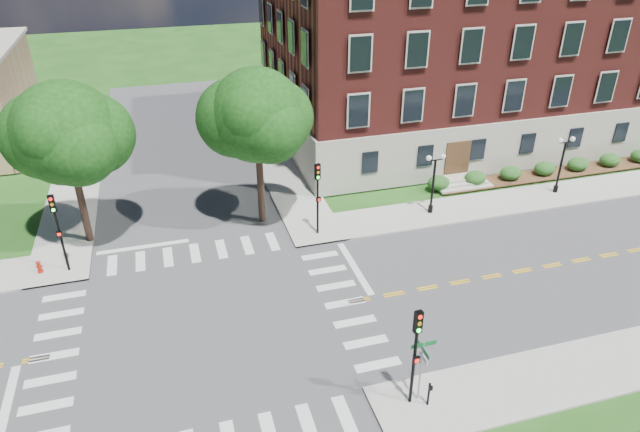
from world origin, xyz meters
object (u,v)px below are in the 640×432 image
object	(u,v)px
twin_lamp_west	(433,180)
fire_hydrant	(39,267)
traffic_signal_nw	(57,224)
twin_lamp_east	(562,162)
traffic_signal_ne	(318,190)
street_sign_pole	(422,360)
traffic_signal_se	(416,346)
push_button_post	(429,393)

from	to	relation	value
twin_lamp_west	fire_hydrant	distance (m)	24.69
traffic_signal_nw	twin_lamp_east	bearing A→B (deg)	1.40
traffic_signal_nw	fire_hydrant	xyz separation A→B (m)	(-1.54, 0.20, -2.72)
traffic_signal_ne	fire_hydrant	xyz separation A→B (m)	(-16.46, 0.23, -2.72)
traffic_signal_nw	street_sign_pole	xyz separation A→B (m)	(15.21, -14.51, -0.88)
traffic_signal_ne	fire_hydrant	bearing A→B (deg)	179.21
street_sign_pole	twin_lamp_east	bearing A→B (deg)	40.42
twin_lamp_west	twin_lamp_east	xyz separation A→B (m)	(10.13, 0.28, 0.00)
traffic_signal_se	traffic_signal_nw	size ratio (longest dim) A/B	1.00
twin_lamp_west	twin_lamp_east	bearing A→B (deg)	1.56
fire_hydrant	traffic_signal_se	bearing A→B (deg)	-42.11
traffic_signal_se	push_button_post	xyz separation A→B (m)	(0.65, -0.37, -2.39)
fire_hydrant	traffic_signal_ne	bearing A→B (deg)	-0.79
twin_lamp_east	fire_hydrant	world-z (taller)	twin_lamp_east
fire_hydrant	push_button_post	bearing A→B (deg)	-41.71
twin_lamp_west	twin_lamp_east	world-z (taller)	same
twin_lamp_east	push_button_post	bearing A→B (deg)	-138.37
twin_lamp_east	fire_hydrant	xyz separation A→B (m)	(-34.73, -0.61, -2.06)
street_sign_pole	push_button_post	distance (m)	1.60
traffic_signal_se	fire_hydrant	xyz separation A→B (m)	(-16.35, 14.78, -2.72)
twin_lamp_east	fire_hydrant	bearing A→B (deg)	-179.00
push_button_post	street_sign_pole	bearing A→B (deg)	119.50
traffic_signal_ne	twin_lamp_east	world-z (taller)	traffic_signal_ne
traffic_signal_nw	twin_lamp_west	distance (m)	23.08
traffic_signal_nw	traffic_signal_se	bearing A→B (deg)	-44.54
traffic_signal_ne	fire_hydrant	distance (m)	16.68
traffic_signal_ne	traffic_signal_nw	bearing A→B (deg)	179.91
traffic_signal_se	street_sign_pole	bearing A→B (deg)	10.28
traffic_signal_nw	twin_lamp_east	xyz separation A→B (m)	(33.19, 0.81, -0.66)
traffic_signal_nw	twin_lamp_west	bearing A→B (deg)	1.33
street_sign_pole	fire_hydrant	xyz separation A→B (m)	(-16.75, 14.71, -1.84)
twin_lamp_west	fire_hydrant	size ratio (longest dim) A/B	5.64
traffic_signal_se	push_button_post	world-z (taller)	traffic_signal_se
traffic_signal_nw	fire_hydrant	world-z (taller)	traffic_signal_nw
push_button_post	traffic_signal_nw	bearing A→B (deg)	135.96
twin_lamp_west	traffic_signal_se	bearing A→B (deg)	-118.63
traffic_signal_nw	fire_hydrant	size ratio (longest dim) A/B	6.40
fire_hydrant	street_sign_pole	bearing A→B (deg)	-41.29
traffic_signal_ne	street_sign_pole	xyz separation A→B (m)	(0.29, -14.48, -0.88)
traffic_signal_se	fire_hydrant	bearing A→B (deg)	137.89
traffic_signal_ne	traffic_signal_se	bearing A→B (deg)	-90.40
traffic_signal_se	twin_lamp_east	xyz separation A→B (m)	(18.38, 15.39, -0.66)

